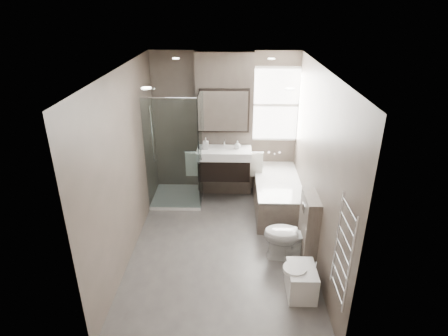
{
  "coord_description": "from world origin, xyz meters",
  "views": [
    {
      "loc": [
        0.16,
        -4.63,
        3.39
      ],
      "look_at": [
        0.03,
        0.15,
        1.22
      ],
      "focal_mm": 30.0,
      "sensor_mm": 36.0,
      "label": 1
    }
  ],
  "objects_px": {
    "vanity": "(224,163)",
    "bathtub": "(277,193)",
    "toilet": "(290,236)",
    "bidet": "(301,280)"
  },
  "relations": [
    {
      "from": "vanity",
      "to": "bathtub",
      "type": "distance_m",
      "value": 1.07
    },
    {
      "from": "vanity",
      "to": "toilet",
      "type": "distance_m",
      "value": 1.97
    },
    {
      "from": "vanity",
      "to": "bidet",
      "type": "bearing_deg",
      "value": -66.99
    },
    {
      "from": "vanity",
      "to": "toilet",
      "type": "xyz_separation_m",
      "value": [
        0.97,
        -1.68,
        -0.36
      ]
    },
    {
      "from": "vanity",
      "to": "bidet",
      "type": "relative_size",
      "value": 1.91
    },
    {
      "from": "toilet",
      "to": "bathtub",
      "type": "bearing_deg",
      "value": -170.08
    },
    {
      "from": "vanity",
      "to": "bidet",
      "type": "height_order",
      "value": "vanity"
    },
    {
      "from": "toilet",
      "to": "bidet",
      "type": "relative_size",
      "value": 1.51
    },
    {
      "from": "toilet",
      "to": "bidet",
      "type": "height_order",
      "value": "toilet"
    },
    {
      "from": "vanity",
      "to": "bidet",
      "type": "distance_m",
      "value": 2.65
    }
  ]
}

